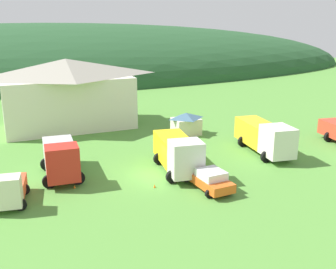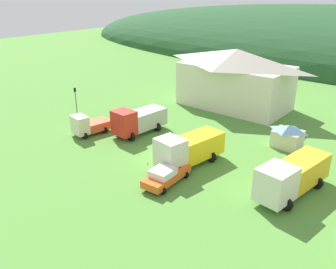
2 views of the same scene
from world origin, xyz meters
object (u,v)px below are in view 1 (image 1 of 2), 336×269
depot_building (68,92)px  crane_truck_red (61,158)px  flatbed_truck_yellow (178,152)px  light_truck_cream (7,190)px  traffic_cone_near_pickup (75,188)px  traffic_cone_mid_row (155,188)px  heavy_rig_striped (265,136)px  play_shed_cream (186,123)px  service_pickup_orange (208,178)px

depot_building → crane_truck_red: 17.19m
depot_building → flatbed_truck_yellow: size_ratio=2.07×
light_truck_cream → crane_truck_red: 5.97m
light_truck_cream → traffic_cone_near_pickup: size_ratio=9.56×
depot_building → light_truck_cream: size_ratio=3.39×
traffic_cone_near_pickup → traffic_cone_mid_row: bearing=-22.6°
heavy_rig_striped → crane_truck_red: bearing=-86.6°
play_shed_cream → traffic_cone_mid_row: play_shed_cream is taller
flatbed_truck_yellow → depot_building: bearing=-154.2°
play_shed_cream → light_truck_cream: 23.12m
depot_building → play_shed_cream: size_ratio=5.10×
light_truck_cream → crane_truck_red: (4.39, 4.02, 0.52)m
play_shed_cream → traffic_cone_mid_row: size_ratio=5.18×
depot_building → service_pickup_orange: (6.74, -23.62, -3.52)m
depot_building → traffic_cone_mid_row: size_ratio=26.42×
light_truck_cream → depot_building: bearing=168.0°
depot_building → traffic_cone_near_pickup: depot_building is taller
play_shed_cream → traffic_cone_near_pickup: bearing=-144.6°
depot_building → traffic_cone_near_pickup: 20.13m
depot_building → flatbed_truck_yellow: depot_building is taller
heavy_rig_striped → play_shed_cream: bearing=-147.9°
flatbed_truck_yellow → heavy_rig_striped: size_ratio=0.90×
crane_truck_red → heavy_rig_striped: size_ratio=0.82×
crane_truck_red → flatbed_truck_yellow: flatbed_truck_yellow is taller
play_shed_cream → heavy_rig_striped: size_ratio=0.37×
depot_building → service_pickup_orange: bearing=-74.1°
crane_truck_red → service_pickup_orange: bearing=59.8°
heavy_rig_striped → traffic_cone_near_pickup: bearing=-78.3°
depot_building → heavy_rig_striped: depot_building is taller
play_shed_cream → traffic_cone_near_pickup: 18.38m
flatbed_truck_yellow → traffic_cone_mid_row: 4.40m
crane_truck_red → flatbed_truck_yellow: bearing=77.8°
play_shed_cream → service_pickup_orange: size_ratio=0.61×
crane_truck_red → service_pickup_orange: crane_truck_red is taller
crane_truck_red → traffic_cone_near_pickup: (0.54, -2.81, -1.73)m
depot_building → traffic_cone_near_pickup: (-3.02, -19.43, -4.35)m
flatbed_truck_yellow → heavy_rig_striped: bearing=105.3°
flatbed_truck_yellow → traffic_cone_near_pickup: (-9.07, -0.01, -1.80)m
traffic_cone_mid_row → depot_building: bearing=97.5°
light_truck_cream → heavy_rig_striped: heavy_rig_striped is taller
play_shed_cream → traffic_cone_near_pickup: play_shed_cream is taller
traffic_cone_mid_row → traffic_cone_near_pickup: bearing=157.4°
flatbed_truck_yellow → heavy_rig_striped: 10.13m
flatbed_truck_yellow → traffic_cone_near_pickup: bearing=-81.5°
heavy_rig_striped → traffic_cone_near_pickup: heavy_rig_striped is taller
service_pickup_orange → traffic_cone_near_pickup: (-9.75, 4.20, -0.83)m
service_pickup_orange → play_shed_cream: bearing=157.1°
depot_building → play_shed_cream: depot_building is taller
crane_truck_red → traffic_cone_near_pickup: size_ratio=14.15×
flatbed_truck_yellow → traffic_cone_mid_row: flatbed_truck_yellow is taller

